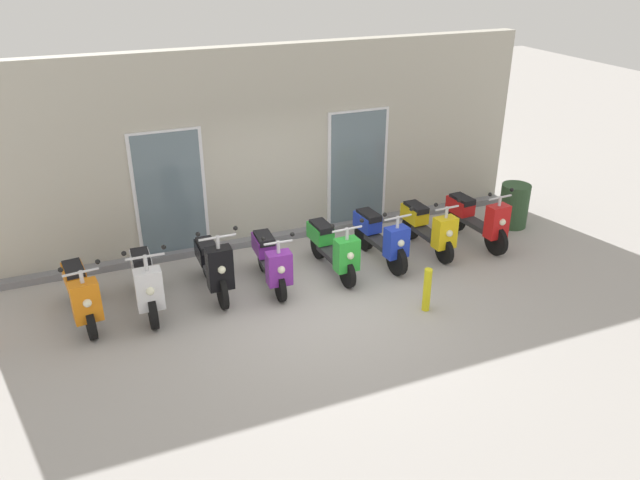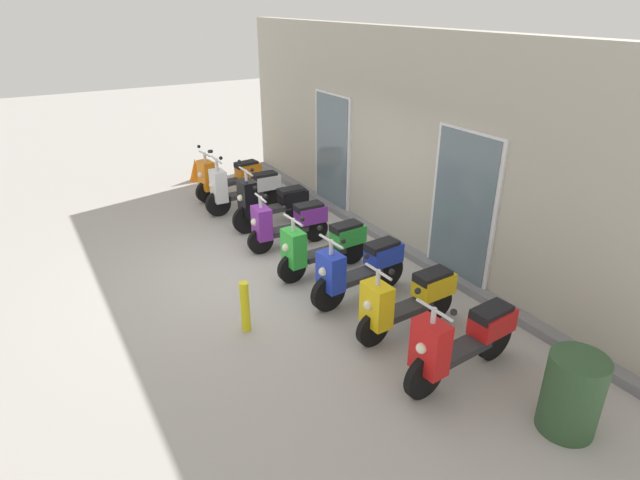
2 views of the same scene
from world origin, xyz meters
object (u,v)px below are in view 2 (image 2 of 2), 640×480
scooter_orange (228,176)px  scooter_green (323,245)px  curb_bollard (245,307)px  scooter_red (462,340)px  traffic_cone (196,170)px  scooter_blue (359,268)px  scooter_white (244,188)px  trash_bin (572,394)px  scooter_yellow (407,299)px  scooter_black (270,202)px  scooter_purple (288,222)px

scooter_orange → scooter_green: (3.98, -0.05, 0.01)m
scooter_green → curb_bollard: scooter_green is taller
scooter_red → traffic_cone: bearing=-178.4°
scooter_orange → scooter_blue: scooter_orange is taller
scooter_white → traffic_cone: bearing=-175.1°
scooter_blue → curb_bollard: 1.71m
scooter_red → trash_bin: (1.12, 0.36, -0.07)m
scooter_orange → curb_bollard: (4.82, -1.70, -0.11)m
scooter_yellow → scooter_black: bearing=-180.0°
scooter_white → scooter_purple: bearing=-0.9°
scooter_black → scooter_green: scooter_black is taller
scooter_orange → curb_bollard: bearing=-19.5°
scooter_green → traffic_cone: size_ratio=3.07×
scooter_black → scooter_red: size_ratio=0.94×
scooter_black → scooter_yellow: (3.91, 0.00, -0.03)m
scooter_black → traffic_cone: size_ratio=3.07×
scooter_orange → scooter_black: (1.98, 0.04, 0.04)m
scooter_white → trash_bin: (7.10, 0.39, -0.05)m
scooter_black → scooter_blue: (2.93, -0.04, -0.03)m
curb_bollard → trash_bin: bearing=32.6°
scooter_blue → trash_bin: 3.13m
scooter_black → curb_bollard: bearing=-31.6°
curb_bollard → trash_bin: (3.21, 2.05, 0.08)m
scooter_yellow → trash_bin: 2.15m
scooter_purple → scooter_orange: bearing=178.5°
scooter_black → scooter_green: 2.01m
scooter_green → curb_bollard: bearing=-63.4°
scooter_purple → traffic_cone: size_ratio=2.87×
scooter_yellow → scooter_purple: bearing=-177.8°
scooter_red → scooter_yellow: bearing=177.0°
scooter_purple → scooter_black: bearing=172.8°
scooter_white → curb_bollard: bearing=-23.1°
scooter_orange → scooter_blue: (4.91, -0.00, 0.02)m
scooter_orange → scooter_red: size_ratio=0.93×
scooter_white → scooter_black: 1.06m
scooter_purple → scooter_yellow: scooter_yellow is taller
trash_bin → scooter_purple: bearing=-175.3°
scooter_white → scooter_yellow: 4.97m
scooter_white → traffic_cone: 2.40m
scooter_black → curb_bollard: scooter_black is taller
scooter_black → trash_bin: size_ratio=1.87×
scooter_blue → scooter_white: bearing=-179.4°
scooter_purple → trash_bin: 5.15m
scooter_blue → trash_bin: size_ratio=1.88×
scooter_yellow → curb_bollard: (-1.08, -1.74, -0.13)m
scooter_green → trash_bin: bearing=5.6°
scooter_green → traffic_cone: scooter_green is taller
scooter_white → scooter_yellow: bearing=1.0°
scooter_purple → scooter_yellow: (3.00, 0.12, 0.01)m
scooter_green → scooter_red: bearing=0.7°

